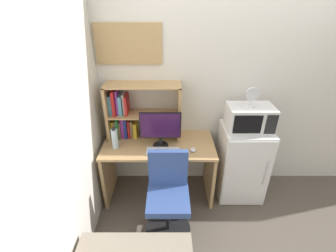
{
  "coord_description": "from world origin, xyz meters",
  "views": [
    {
      "loc": [
        -0.79,
        -2.63,
        2.24
      ],
      "look_at": [
        -0.8,
        -0.35,
        1.01
      ],
      "focal_mm": 25.14,
      "sensor_mm": 36.0,
      "label": 1
    }
  ],
  "objects": [
    {
      "name": "monitor",
      "position": [
        -0.88,
        -0.37,
        1.0
      ],
      "size": [
        0.46,
        0.18,
        0.43
      ],
      "color": "black",
      "rests_on": "desk"
    },
    {
      "name": "computer_mouse",
      "position": [
        -0.52,
        -0.47,
        0.77
      ],
      "size": [
        0.06,
        0.09,
        0.03
      ],
      "primitive_type": "ellipsoid",
      "color": "silver",
      "rests_on": "desk"
    },
    {
      "name": "microwave",
      "position": [
        0.11,
        -0.3,
        1.08
      ],
      "size": [
        0.49,
        0.33,
        0.28
      ],
      "color": "silver",
      "rests_on": "mini_fridge"
    },
    {
      "name": "wall_back",
      "position": [
        0.4,
        0.02,
        1.3
      ],
      "size": [
        6.4,
        0.04,
        2.6
      ],
      "primitive_type": "cube",
      "color": "silver",
      "rests_on": "ground_plane"
    },
    {
      "name": "hutch_bookshelf",
      "position": [
        -1.22,
        -0.13,
        1.07
      ],
      "size": [
        0.85,
        0.29,
        0.66
      ],
      "color": "tan",
      "rests_on": "desk"
    },
    {
      "name": "desk_chair",
      "position": [
        -0.79,
        -0.85,
        0.41
      ],
      "size": [
        0.49,
        0.49,
        0.92
      ],
      "color": "black",
      "rests_on": "ground_plane"
    },
    {
      "name": "keyboard",
      "position": [
        -0.85,
        -0.49,
        0.77
      ],
      "size": [
        0.37,
        0.14,
        0.02
      ],
      "primitive_type": "cube",
      "color": "silver",
      "rests_on": "desk"
    },
    {
      "name": "mini_fridge",
      "position": [
        0.11,
        -0.3,
        0.47
      ],
      "size": [
        0.54,
        0.52,
        0.95
      ],
      "color": "white",
      "rests_on": "ground_plane"
    },
    {
      "name": "wall_left",
      "position": [
        -1.62,
        -1.6,
        1.3
      ],
      "size": [
        0.04,
        4.4,
        2.6
      ],
      "primitive_type": "cube",
      "color": "silver",
      "rests_on": "ground_plane"
    },
    {
      "name": "desk_fan",
      "position": [
        0.09,
        -0.3,
        1.34
      ],
      "size": [
        0.14,
        0.11,
        0.22
      ],
      "color": "silver",
      "rests_on": "microwave"
    },
    {
      "name": "desk",
      "position": [
        -0.9,
        -0.32,
        0.53
      ],
      "size": [
        1.29,
        0.64,
        0.76
      ],
      "color": "tan",
      "rests_on": "ground_plane"
    },
    {
      "name": "wall_corkboard",
      "position": [
        -1.22,
        -0.01,
        1.82
      ],
      "size": [
        0.72,
        0.02,
        0.43
      ],
      "primitive_type": "cube",
      "color": "tan"
    },
    {
      "name": "water_bottle",
      "position": [
        -1.39,
        -0.4,
        0.88
      ],
      "size": [
        0.07,
        0.07,
        0.25
      ],
      "color": "silver",
      "rests_on": "desk"
    }
  ]
}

